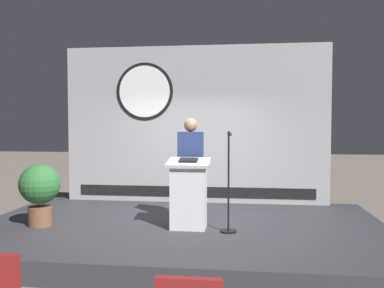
{
  "coord_description": "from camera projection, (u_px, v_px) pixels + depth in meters",
  "views": [
    {
      "loc": [
        0.98,
        -6.4,
        1.88
      ],
      "look_at": [
        0.16,
        0.15,
        1.56
      ],
      "focal_mm": 38.74,
      "sensor_mm": 36.0,
      "label": 1
    }
  ],
  "objects": [
    {
      "name": "podium",
      "position": [
        189.0,
        194.0,
        6.25
      ],
      "size": [
        0.64,
        0.5,
        1.07
      ],
      "color": "silver",
      "rests_on": "stage_platform"
    },
    {
      "name": "speaker_person",
      "position": [
        191.0,
        169.0,
        6.71
      ],
      "size": [
        0.4,
        0.26,
        1.67
      ],
      "color": "black",
      "rests_on": "stage_platform"
    },
    {
      "name": "stage_platform",
      "position": [
        181.0,
        233.0,
        6.55
      ],
      "size": [
        6.4,
        4.0,
        0.3
      ],
      "primitive_type": "cube",
      "color": "#333338",
      "rests_on": "ground"
    },
    {
      "name": "banner_display",
      "position": [
        194.0,
        124.0,
        8.3
      ],
      "size": [
        5.28,
        0.12,
        3.13
      ],
      "color": "#9E9EA3",
      "rests_on": "stage_platform"
    },
    {
      "name": "ground_plane",
      "position": [
        181.0,
        242.0,
        6.56
      ],
      "size": [
        40.0,
        40.0,
        0.0
      ],
      "primitive_type": "plane",
      "color": "#6B6056"
    },
    {
      "name": "microphone_stand",
      "position": [
        229.0,
        197.0,
        6.07
      ],
      "size": [
        0.24,
        0.49,
        1.47
      ],
      "color": "black",
      "rests_on": "stage_platform"
    },
    {
      "name": "potted_plant",
      "position": [
        40.0,
        189.0,
        6.39
      ],
      "size": [
        0.62,
        0.62,
        0.96
      ],
      "color": "brown",
      "rests_on": "stage_platform"
    }
  ]
}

